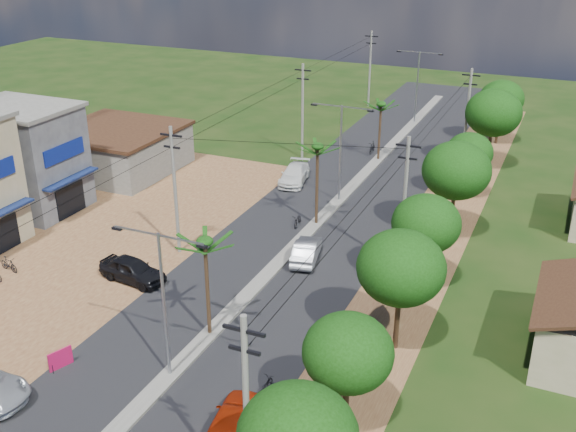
% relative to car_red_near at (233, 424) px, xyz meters
% --- Properties ---
extents(ground, '(160.00, 160.00, 0.00)m').
position_rel_car_red_near_xyz_m(ground, '(-5.00, 2.63, -0.82)').
color(ground, black).
rests_on(ground, ground).
extents(road, '(12.00, 110.00, 0.04)m').
position_rel_car_red_near_xyz_m(road, '(-5.00, 17.63, -0.80)').
color(road, black).
rests_on(road, ground).
extents(median, '(1.00, 90.00, 0.18)m').
position_rel_car_red_near_xyz_m(median, '(-5.00, 20.63, -0.73)').
color(median, '#605E56').
rests_on(median, ground).
extents(dirt_lot_west, '(18.00, 46.00, 0.04)m').
position_rel_car_red_near_xyz_m(dirt_lot_west, '(-20.00, 10.63, -0.80)').
color(dirt_lot_west, brown).
rests_on(dirt_lot_west, ground).
extents(dirt_shoulder_east, '(5.00, 90.00, 0.03)m').
position_rel_car_red_near_xyz_m(dirt_shoulder_east, '(3.50, 17.63, -0.81)').
color(dirt_shoulder_east, brown).
rests_on(dirt_shoulder_east, ground).
extents(shophouse_grey, '(9.00, 6.40, 8.30)m').
position_rel_car_red_near_xyz_m(shophouse_grey, '(-26.98, 16.63, 3.34)').
color(shophouse_grey, '#46484D').
rests_on(shophouse_grey, ground).
extents(low_shed, '(10.40, 10.40, 3.95)m').
position_rel_car_red_near_xyz_m(low_shed, '(-26.00, 26.63, 1.15)').
color(low_shed, '#605E56').
rests_on(low_shed, ground).
extents(tree_east_b, '(4.00, 4.00, 5.83)m').
position_rel_car_red_near_xyz_m(tree_east_b, '(4.30, 2.63, 3.29)').
color(tree_east_b, black).
rests_on(tree_east_b, ground).
extents(tree_east_c, '(4.60, 4.60, 6.83)m').
position_rel_car_red_near_xyz_m(tree_east_c, '(4.70, 9.63, 4.04)').
color(tree_east_c, black).
rests_on(tree_east_c, ground).
extents(tree_east_d, '(4.20, 4.20, 6.13)m').
position_rel_car_red_near_xyz_m(tree_east_d, '(4.40, 16.63, 3.52)').
color(tree_east_d, black).
rests_on(tree_east_d, ground).
extents(tree_east_e, '(4.80, 4.80, 7.14)m').
position_rel_car_red_near_xyz_m(tree_east_e, '(4.60, 24.63, 4.27)').
color(tree_east_e, black).
rests_on(tree_east_e, ground).
extents(tree_east_f, '(3.80, 3.80, 5.52)m').
position_rel_car_red_near_xyz_m(tree_east_f, '(4.20, 32.63, 3.07)').
color(tree_east_f, black).
rests_on(tree_east_f, ground).
extents(tree_east_g, '(5.00, 5.00, 7.38)m').
position_rel_car_red_near_xyz_m(tree_east_g, '(4.80, 40.63, 4.42)').
color(tree_east_g, black).
rests_on(tree_east_g, ground).
extents(tree_east_h, '(4.40, 4.40, 6.52)m').
position_rel_car_red_near_xyz_m(tree_east_h, '(4.50, 48.63, 3.82)').
color(tree_east_h, black).
rests_on(tree_east_h, ground).
extents(palm_median_near, '(2.00, 2.00, 6.15)m').
position_rel_car_red_near_xyz_m(palm_median_near, '(-5.00, 6.63, 4.72)').
color(palm_median_near, black).
rests_on(palm_median_near, ground).
extents(palm_median_mid, '(2.00, 2.00, 6.55)m').
position_rel_car_red_near_xyz_m(palm_median_mid, '(-5.00, 22.63, 5.08)').
color(palm_median_mid, black).
rests_on(palm_median_mid, ground).
extents(palm_median_far, '(2.00, 2.00, 5.85)m').
position_rel_car_red_near_xyz_m(palm_median_far, '(-5.00, 38.63, 4.44)').
color(palm_median_far, black).
rests_on(palm_median_far, ground).
extents(streetlight_near, '(5.10, 0.18, 8.00)m').
position_rel_car_red_near_xyz_m(streetlight_near, '(-5.00, 2.63, 3.96)').
color(streetlight_near, gray).
rests_on(streetlight_near, ground).
extents(streetlight_mid, '(5.10, 0.18, 8.00)m').
position_rel_car_red_near_xyz_m(streetlight_mid, '(-5.00, 27.63, 3.96)').
color(streetlight_mid, gray).
rests_on(streetlight_mid, ground).
extents(streetlight_far, '(5.10, 0.18, 8.00)m').
position_rel_car_red_near_xyz_m(streetlight_far, '(-5.00, 52.63, 3.96)').
color(streetlight_far, gray).
rests_on(streetlight_far, ground).
extents(utility_pole_w_b, '(1.60, 0.24, 9.00)m').
position_rel_car_red_near_xyz_m(utility_pole_w_b, '(-12.00, 14.63, 3.94)').
color(utility_pole_w_b, '#605E56').
rests_on(utility_pole_w_b, ground).
extents(utility_pole_w_c, '(1.60, 0.24, 9.00)m').
position_rel_car_red_near_xyz_m(utility_pole_w_c, '(-12.00, 36.63, 3.94)').
color(utility_pole_w_c, '#605E56').
rests_on(utility_pole_w_c, ground).
extents(utility_pole_w_d, '(1.60, 0.24, 9.00)m').
position_rel_car_red_near_xyz_m(utility_pole_w_d, '(-12.00, 57.63, 3.94)').
color(utility_pole_w_d, '#605E56').
rests_on(utility_pole_w_d, ground).
extents(utility_pole_e_a, '(1.60, 0.24, 9.00)m').
position_rel_car_red_near_xyz_m(utility_pole_e_a, '(2.50, -3.37, 3.94)').
color(utility_pole_e_a, '#605E56').
rests_on(utility_pole_e_a, ground).
extents(utility_pole_e_b, '(1.60, 0.24, 9.00)m').
position_rel_car_red_near_xyz_m(utility_pole_e_b, '(2.50, 18.63, 3.94)').
color(utility_pole_e_b, '#605E56').
rests_on(utility_pole_e_b, ground).
extents(utility_pole_e_c, '(1.60, 0.24, 9.00)m').
position_rel_car_red_near_xyz_m(utility_pole_e_c, '(2.50, 40.63, 3.94)').
color(utility_pole_e_c, '#605E56').
rests_on(utility_pole_e_c, ground).
extents(car_red_near, '(2.64, 5.05, 1.64)m').
position_rel_car_red_near_xyz_m(car_red_near, '(0.00, 0.00, 0.00)').
color(car_red_near, '#962008').
rests_on(car_red_near, ground).
extents(car_silver_mid, '(2.42, 4.57, 1.43)m').
position_rel_car_red_near_xyz_m(car_silver_mid, '(-3.50, 17.01, -0.10)').
color(car_silver_mid, '#979A9F').
rests_on(car_silver_mid, ground).
extents(car_white_far, '(2.95, 5.35, 1.47)m').
position_rel_car_red_near_xyz_m(car_white_far, '(-10.00, 30.10, -0.09)').
color(car_white_far, silver).
rests_on(car_white_far, ground).
extents(car_parked_dark, '(4.72, 2.35, 1.55)m').
position_rel_car_red_near_xyz_m(car_parked_dark, '(-12.50, 9.98, -0.05)').
color(car_parked_dark, black).
rests_on(car_parked_dark, ground).
extents(moto_rider_east, '(0.57, 1.55, 0.81)m').
position_rel_car_red_near_xyz_m(moto_rider_east, '(-0.04, 3.33, -0.42)').
color(moto_rider_east, black).
rests_on(moto_rider_east, ground).
extents(moto_rider_west_a, '(0.86, 1.80, 0.91)m').
position_rel_car_red_near_xyz_m(moto_rider_west_a, '(-6.20, 21.87, -0.37)').
color(moto_rider_west_a, black).
rests_on(moto_rider_west_a, ground).
extents(moto_rider_west_b, '(0.62, 1.91, 1.13)m').
position_rel_car_red_near_xyz_m(moto_rider_west_b, '(-6.20, 40.54, -0.25)').
color(moto_rider_west_b, black).
rests_on(moto_rider_west_b, ground).
extents(roadside_sign, '(0.54, 1.25, 1.09)m').
position_rel_car_red_near_xyz_m(roadside_sign, '(-10.50, 0.99, -0.28)').
color(roadside_sign, '#A70F42').
rests_on(roadside_sign, ground).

